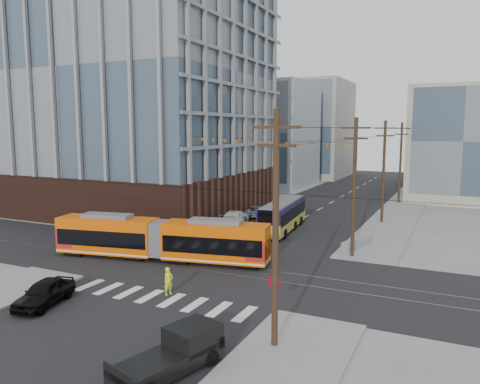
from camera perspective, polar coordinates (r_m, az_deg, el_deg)
The scene contains 18 objects.
ground at distance 31.59m, azimuth -6.50°, elevation -11.04°, with size 160.00×160.00×0.00m, color slate.
office_building at distance 61.57m, azimuth -12.98°, elevation 11.41°, with size 30.00×25.00×28.60m, color #381E16.
bg_bldg_nw_near at distance 84.06m, azimuth 2.32°, elevation 6.94°, with size 18.00×16.00×18.00m, color #8C99A5.
bg_bldg_ne_near at distance 73.39m, azimuth 25.53°, elevation 5.30°, with size 14.00×14.00×16.00m, color gray.
bg_bldg_nw_far at distance 101.84m, azimuth 8.34°, elevation 7.56°, with size 16.00×18.00×20.00m, color gray.
bg_bldg_ne_far at distance 93.43m, azimuth 26.72°, elevation 4.98°, with size 16.00×16.00×14.00m, color #8C99A5.
utility_pole_near at distance 21.23m, azimuth 4.35°, elevation -4.90°, with size 0.30×0.30×11.00m, color black.
utility_pole_far at distance 81.82m, azimuth 20.16°, elevation 4.00°, with size 0.30×0.30×11.00m, color black.
streetcar at distance 36.97m, azimuth -9.71°, elevation -5.67°, with size 17.04×2.40×3.28m, color #DC5302, non-canonical shape.
city_bus at distance 47.26m, azimuth 5.26°, elevation -2.82°, with size 2.31×10.67×3.02m, color #181339, non-canonical shape.
pickup_truck at distance 20.67m, azimuth -8.75°, elevation -19.07°, with size 1.78×4.97×1.69m, color black, non-canonical shape.
black_sedan at distance 29.82m, azimuth -22.75°, elevation -11.25°, with size 1.75×4.36×1.48m, color black.
parked_car_silver at distance 45.92m, azimuth -3.54°, elevation -4.13°, with size 1.52×4.36×1.44m, color #B2B3B8.
parked_car_white at distance 49.81m, azimuth -0.60°, elevation -3.12°, with size 2.13×5.24×1.52m, color silver.
parked_car_grey at distance 54.17m, azimuth 2.10°, elevation -2.36°, with size 2.19×4.76×1.32m, color slate.
pedestrian at distance 29.50m, azimuth -8.72°, elevation -10.69°, with size 0.63×0.41×1.72m, color #E9FF1A.
stop_sign at distance 25.66m, azimuth 4.14°, elevation -12.87°, with size 0.68×0.68×2.24m, color #B30013, non-canonical shape.
jersey_barrier at distance 41.23m, azimuth 14.09°, elevation -6.13°, with size 0.97×4.32×0.86m, color gray.
Camera 1 is at (15.89, -25.35, 10.13)m, focal length 35.00 mm.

